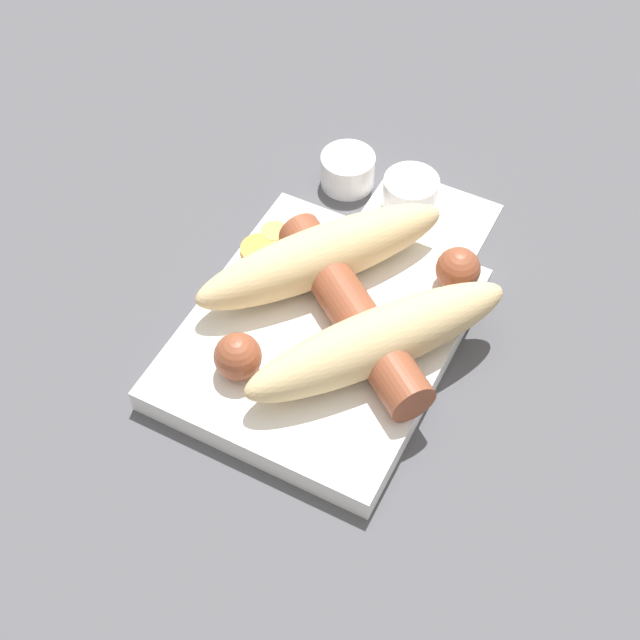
{
  "coord_description": "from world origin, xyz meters",
  "views": [
    {
      "loc": [
        0.33,
        0.17,
        0.52
      ],
      "look_at": [
        0.0,
        0.0,
        0.03
      ],
      "focal_mm": 50.0,
      "sensor_mm": 36.0,
      "label": 1
    }
  ],
  "objects_px": {
    "food_tray": "(320,337)",
    "bread_roll": "(349,296)",
    "sausage": "(352,311)",
    "condiment_cup_near": "(412,195)",
    "condiment_cup_far": "(348,172)"
  },
  "relations": [
    {
      "from": "food_tray",
      "to": "bread_roll",
      "type": "xyz_separation_m",
      "value": [
        -0.02,
        0.01,
        0.03
      ]
    },
    {
      "from": "food_tray",
      "to": "sausage",
      "type": "height_order",
      "value": "sausage"
    },
    {
      "from": "food_tray",
      "to": "condiment_cup_near",
      "type": "xyz_separation_m",
      "value": [
        -0.16,
        0.0,
        0.0
      ]
    },
    {
      "from": "condiment_cup_far",
      "to": "condiment_cup_near",
      "type": "bearing_deg",
      "value": 89.3
    },
    {
      "from": "condiment_cup_near",
      "to": "sausage",
      "type": "bearing_deg",
      "value": 6.44
    },
    {
      "from": "food_tray",
      "to": "condiment_cup_near",
      "type": "distance_m",
      "value": 0.16
    },
    {
      "from": "food_tray",
      "to": "sausage",
      "type": "bearing_deg",
      "value": 124.45
    },
    {
      "from": "sausage",
      "to": "food_tray",
      "type": "bearing_deg",
      "value": -55.55
    },
    {
      "from": "food_tray",
      "to": "condiment_cup_far",
      "type": "relative_size",
      "value": 4.78
    },
    {
      "from": "food_tray",
      "to": "condiment_cup_far",
      "type": "xyz_separation_m",
      "value": [
        -0.16,
        -0.06,
        0.0
      ]
    },
    {
      "from": "food_tray",
      "to": "sausage",
      "type": "relative_size",
      "value": 1.25
    },
    {
      "from": "food_tray",
      "to": "condiment_cup_near",
      "type": "relative_size",
      "value": 4.78
    },
    {
      "from": "bread_roll",
      "to": "condiment_cup_near",
      "type": "distance_m",
      "value": 0.14
    },
    {
      "from": "condiment_cup_near",
      "to": "bread_roll",
      "type": "bearing_deg",
      "value": 4.46
    },
    {
      "from": "bread_roll",
      "to": "condiment_cup_far",
      "type": "distance_m",
      "value": 0.16
    }
  ]
}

